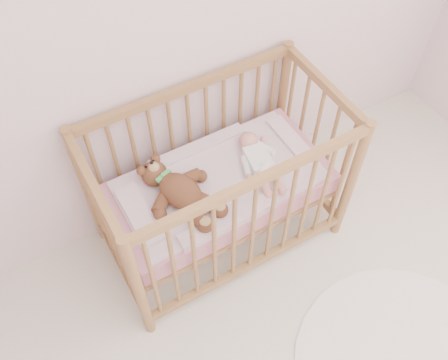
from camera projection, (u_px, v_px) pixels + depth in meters
wall_back at (171, 21)px, 2.32m from camera, size 4.00×0.02×2.70m
crib at (220, 187)px, 2.80m from camera, size 1.36×0.76×1.00m
mattress at (220, 188)px, 2.81m from camera, size 1.22×0.62×0.13m
blanket at (219, 180)px, 2.75m from camera, size 1.10×0.58×0.06m
baby at (258, 158)px, 2.75m from camera, size 0.30×0.51×0.11m
teddy_bear at (181, 192)px, 2.60m from camera, size 0.57×0.67×0.16m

